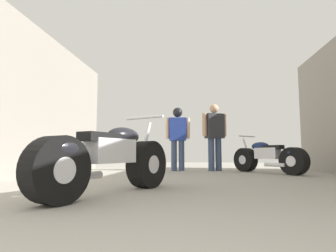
% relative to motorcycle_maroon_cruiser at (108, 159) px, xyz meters
% --- Properties ---
extents(ground_plane, '(18.99, 18.99, 0.00)m').
position_rel_motorcycle_maroon_cruiser_xyz_m(ground_plane, '(0.94, 0.95, -0.40)').
color(ground_plane, '#9E998E').
extents(motorcycle_maroon_cruiser, '(1.09, 1.96, 0.96)m').
position_rel_motorcycle_maroon_cruiser_xyz_m(motorcycle_maroon_cruiser, '(0.00, 0.00, 0.00)').
color(motorcycle_maroon_cruiser, black).
rests_on(motorcycle_maroon_cruiser, ground_plane).
extents(motorcycle_black_naked, '(1.37, 1.64, 0.89)m').
position_rel_motorcycle_maroon_cruiser_xyz_m(motorcycle_black_naked, '(2.64, 3.54, -0.03)').
color(motorcycle_black_naked, black).
rests_on(motorcycle_black_naked, ground_plane).
extents(mechanic_in_blue, '(0.67, 0.43, 1.74)m').
position_rel_motorcycle_maroon_cruiser_xyz_m(mechanic_in_blue, '(1.46, 4.23, 0.59)').
color(mechanic_in_blue, '#384766').
rests_on(mechanic_in_blue, ground_plane).
extents(mechanic_with_helmet, '(0.65, 0.27, 1.66)m').
position_rel_motorcycle_maroon_cruiser_xyz_m(mechanic_with_helmet, '(0.50, 4.17, 0.60)').
color(mechanic_with_helmet, '#384766').
rests_on(mechanic_with_helmet, ground_plane).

